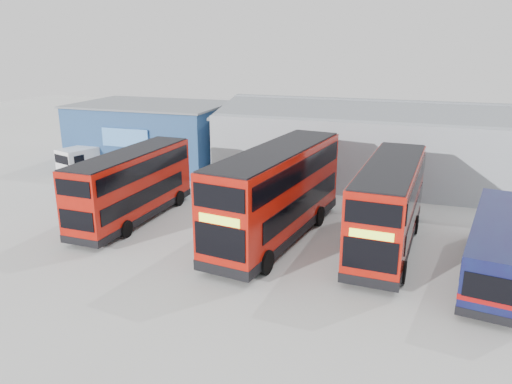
{
  "coord_description": "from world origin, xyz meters",
  "views": [
    {
      "loc": [
        7.26,
        -18.55,
        10.24
      ],
      "look_at": [
        -1.04,
        6.51,
        2.1
      ],
      "focal_mm": 35.0,
      "sensor_mm": 36.0,
      "label": 1
    }
  ],
  "objects_px": {
    "double_decker_centre": "(277,195)",
    "double_decker_right": "(388,207)",
    "maintenance_shed": "(429,146)",
    "double_decker_left": "(132,187)",
    "office_block": "(152,134)",
    "single_decker_blue": "(498,248)",
    "panel_van": "(89,158)"
  },
  "relations": [
    {
      "from": "double_decker_left",
      "to": "panel_van",
      "type": "xyz_separation_m",
      "value": [
        -9.28,
        8.57,
        -0.86
      ]
    },
    {
      "from": "office_block",
      "to": "maintenance_shed",
      "type": "distance_m",
      "value": 22.09
    },
    {
      "from": "office_block",
      "to": "double_decker_centre",
      "type": "distance_m",
      "value": 19.28
    },
    {
      "from": "double_decker_left",
      "to": "single_decker_blue",
      "type": "bearing_deg",
      "value": 178.81
    },
    {
      "from": "maintenance_shed",
      "to": "double_decker_centre",
      "type": "bearing_deg",
      "value": -117.0
    },
    {
      "from": "office_block",
      "to": "panel_van",
      "type": "relative_size",
      "value": 2.38
    },
    {
      "from": "maintenance_shed",
      "to": "panel_van",
      "type": "distance_m",
      "value": 26.24
    },
    {
      "from": "double_decker_right",
      "to": "single_decker_blue",
      "type": "xyz_separation_m",
      "value": [
        4.92,
        -1.64,
        -0.89
      ]
    },
    {
      "from": "maintenance_shed",
      "to": "double_decker_left",
      "type": "relative_size",
      "value": 3.12
    },
    {
      "from": "double_decker_left",
      "to": "single_decker_blue",
      "type": "xyz_separation_m",
      "value": [
        19.27,
        -1.2,
        -0.71
      ]
    },
    {
      "from": "double_decker_centre",
      "to": "panel_van",
      "type": "xyz_separation_m",
      "value": [
        -17.99,
        8.69,
        -1.26
      ]
    },
    {
      "from": "single_decker_blue",
      "to": "double_decker_left",
      "type": "bearing_deg",
      "value": 5.79
    },
    {
      "from": "single_decker_blue",
      "to": "double_decker_centre",
      "type": "bearing_deg",
      "value": 3.53
    },
    {
      "from": "double_decker_left",
      "to": "double_decker_right",
      "type": "xyz_separation_m",
      "value": [
        14.35,
        0.44,
        0.18
      ]
    },
    {
      "from": "double_decker_right",
      "to": "panel_van",
      "type": "bearing_deg",
      "value": 164.63
    },
    {
      "from": "single_decker_blue",
      "to": "panel_van",
      "type": "xyz_separation_m",
      "value": [
        -28.55,
        9.77,
        -0.15
      ]
    },
    {
      "from": "office_block",
      "to": "panel_van",
      "type": "height_order",
      "value": "office_block"
    },
    {
      "from": "double_decker_right",
      "to": "maintenance_shed",
      "type": "bearing_deg",
      "value": 86.1
    },
    {
      "from": "maintenance_shed",
      "to": "single_decker_blue",
      "type": "bearing_deg",
      "value": -79.08
    },
    {
      "from": "office_block",
      "to": "maintenance_shed",
      "type": "xyz_separation_m",
      "value": [
        22.0,
        2.01,
        0.02
      ]
    },
    {
      "from": "double_decker_centre",
      "to": "double_decker_right",
      "type": "height_order",
      "value": "double_decker_centre"
    },
    {
      "from": "office_block",
      "to": "panel_van",
      "type": "bearing_deg",
      "value": -130.97
    },
    {
      "from": "double_decker_centre",
      "to": "single_decker_blue",
      "type": "relative_size",
      "value": 1.17
    },
    {
      "from": "office_block",
      "to": "maintenance_shed",
      "type": "bearing_deg",
      "value": 5.21
    },
    {
      "from": "office_block",
      "to": "double_decker_left",
      "type": "relative_size",
      "value": 1.26
    },
    {
      "from": "office_block",
      "to": "double_decker_right",
      "type": "xyz_separation_m",
      "value": [
        20.13,
        -12.16,
        -0.36
      ]
    },
    {
      "from": "double_decker_left",
      "to": "double_decker_right",
      "type": "distance_m",
      "value": 14.36
    },
    {
      "from": "double_decker_left",
      "to": "panel_van",
      "type": "distance_m",
      "value": 12.66
    },
    {
      "from": "office_block",
      "to": "panel_van",
      "type": "xyz_separation_m",
      "value": [
        -3.5,
        -4.03,
        -1.4
      ]
    },
    {
      "from": "double_decker_centre",
      "to": "double_decker_right",
      "type": "xyz_separation_m",
      "value": [
        5.64,
        0.56,
        -0.22
      ]
    },
    {
      "from": "panel_van",
      "to": "double_decker_centre",
      "type": "bearing_deg",
      "value": -6.7
    },
    {
      "from": "maintenance_shed",
      "to": "double_decker_right",
      "type": "xyz_separation_m",
      "value": [
        -1.87,
        -14.16,
        -0.39
      ]
    }
  ]
}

